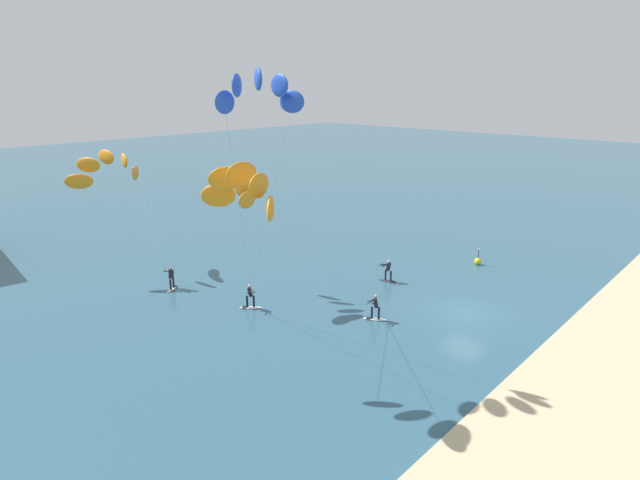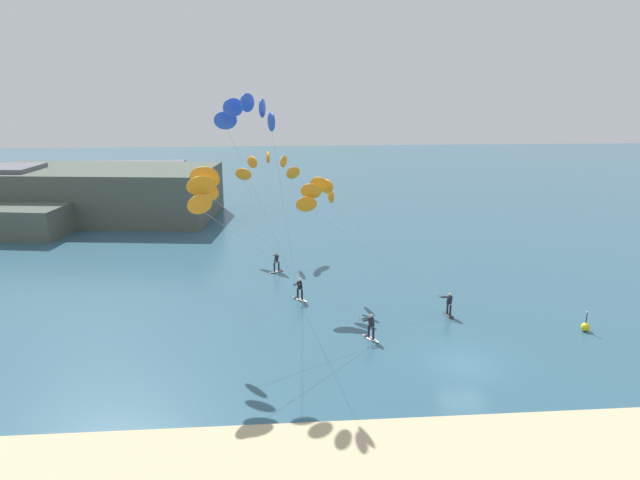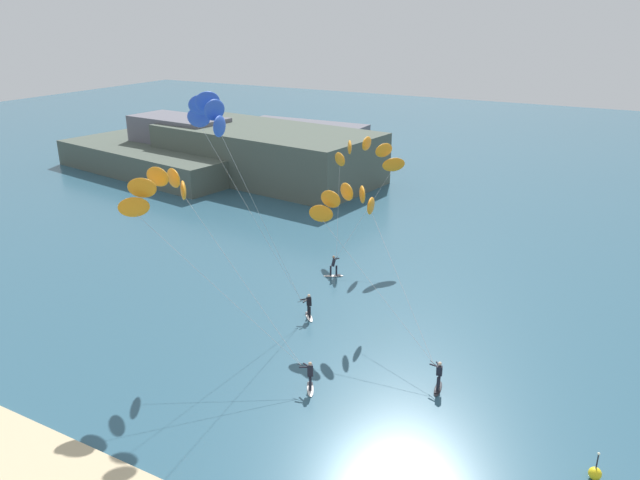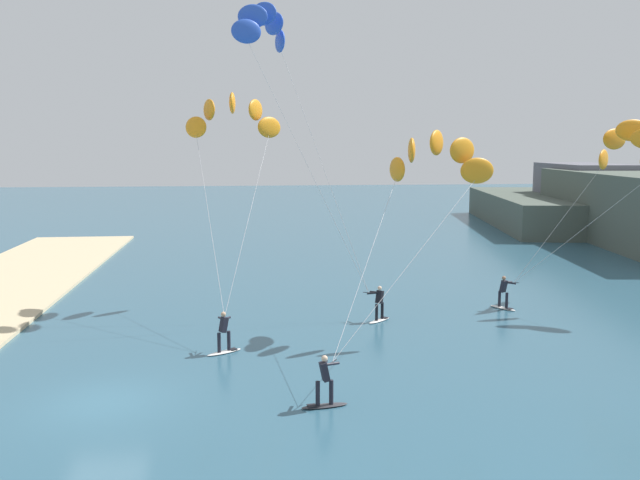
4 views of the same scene
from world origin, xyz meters
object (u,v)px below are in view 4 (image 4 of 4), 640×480
kitesurfer_nearshore (628,151)px  kitesurfer_far_out (433,164)px  kitesurfer_downwind (269,39)px  kitesurfer_mid_water (232,123)px

kitesurfer_nearshore → kitesurfer_far_out: bearing=-69.6°
kitesurfer_far_out → kitesurfer_downwind: kitesurfer_downwind is taller
kitesurfer_mid_water → kitesurfer_downwind: kitesurfer_downwind is taller
kitesurfer_far_out → kitesurfer_downwind: size_ratio=0.71×
kitesurfer_nearshore → kitesurfer_downwind: bearing=-92.4°
kitesurfer_nearshore → kitesurfer_far_out: size_ratio=0.89×
kitesurfer_mid_water → kitesurfer_downwind: 4.85m
kitesurfer_mid_water → kitesurfer_downwind: size_ratio=0.75×
kitesurfer_far_out → kitesurfer_nearshore: bearing=110.4°
kitesurfer_nearshore → kitesurfer_downwind: (-0.76, -18.08, 5.30)m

